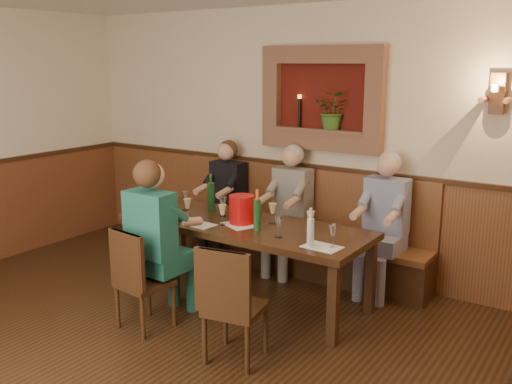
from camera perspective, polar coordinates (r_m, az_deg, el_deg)
room_shell at (r=3.77m, az=-17.84°, el=7.27°), size 6.04×6.04×2.82m
wainscoting at (r=4.10m, az=-16.57°, el=-11.13°), size 6.02×6.02×1.15m
wall_niche at (r=5.94m, az=6.86°, el=8.84°), size 1.36×0.30×1.06m
wall_sconce at (r=5.36m, az=22.97°, el=8.96°), size 0.25×0.20×0.35m
dining_table at (r=5.34m, az=-1.19°, el=-3.89°), size 2.40×0.90×0.75m
bench at (r=6.20m, az=3.87°, el=-4.86°), size 3.00×0.45×1.11m
chair_near_left at (r=4.99m, az=-11.16°, el=-10.47°), size 0.43×0.43×0.89m
chair_near_right at (r=4.42m, az=-2.15°, el=-13.33°), size 0.47×0.47×0.92m
person_bench_left at (r=6.52m, az=-3.23°, el=-1.85°), size 0.39×0.48×1.36m
person_bench_mid at (r=6.06m, az=3.21°, el=-2.93°), size 0.40×0.49×1.38m
person_bench_right at (r=5.62m, az=12.45°, el=-4.42°), size 0.41×0.50×1.39m
person_chair_front at (r=5.01m, az=-9.64°, el=-6.19°), size 0.43×0.52×1.44m
spittoon_bucket at (r=5.28m, az=-1.45°, el=-1.75°), size 0.31×0.31×0.27m
wine_bottle_green_a at (r=5.06m, az=0.12°, el=-2.21°), size 0.08×0.08×0.37m
wine_bottle_green_b at (r=5.70m, az=-4.51°, el=-0.44°), size 0.09×0.09×0.38m
water_bottle at (r=4.62m, az=5.47°, el=-3.99°), size 0.06×0.06×0.33m
tasting_sheet_a at (r=5.61m, az=-8.26°, el=-2.38°), size 0.31×0.25×0.00m
tasting_sheet_b at (r=5.26m, az=-1.74°, el=-3.30°), size 0.37×0.32×0.00m
tasting_sheet_c at (r=4.67m, az=6.61°, el=-5.48°), size 0.32×0.24×0.00m
tasting_sheet_d at (r=5.29m, az=-5.68°, el=-3.27°), size 0.30×0.22×0.00m
wine_glass_0 at (r=5.76m, az=-9.42°, el=-1.05°), size 0.08×0.08×0.19m
wine_glass_1 at (r=4.66m, az=7.70°, el=-4.36°), size 0.08×0.08×0.19m
wine_glass_2 at (r=5.24m, az=-3.36°, el=-2.29°), size 0.08×0.08×0.19m
wine_glass_3 at (r=5.03m, az=5.48°, el=-2.98°), size 0.08×0.08×0.19m
wine_glass_4 at (r=5.50m, az=-6.85°, el=-1.64°), size 0.08×0.08×0.19m
wine_glass_5 at (r=5.80m, az=-7.10°, el=-0.89°), size 0.08×0.08×0.19m
wine_glass_6 at (r=4.87m, az=2.28°, el=-3.46°), size 0.08×0.08×0.19m
wine_glass_7 at (r=5.53m, az=-3.32°, el=-1.48°), size 0.08×0.08×0.19m
wine_glass_8 at (r=5.29m, az=1.68°, el=-2.15°), size 0.08×0.08×0.19m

